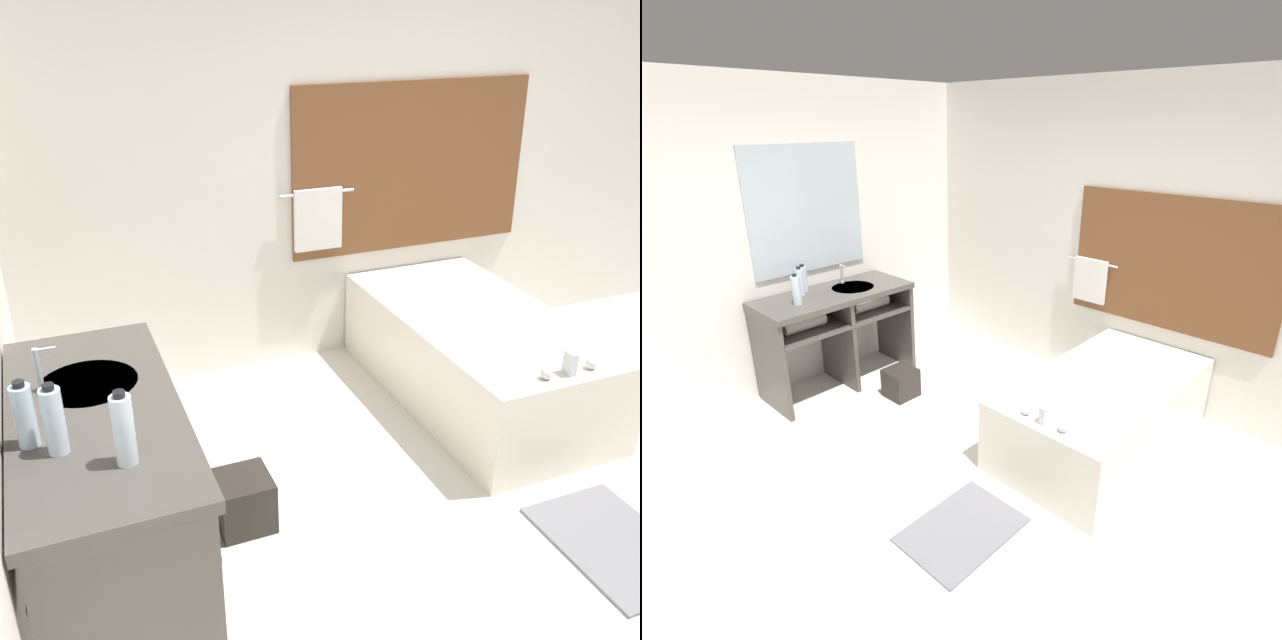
{
  "view_description": "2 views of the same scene",
  "coord_description": "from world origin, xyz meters",
  "views": [
    {
      "loc": [
        -1.96,
        -1.94,
        2.29
      ],
      "look_at": [
        -0.7,
        1.15,
        0.77
      ],
      "focal_mm": 40.0,
      "sensor_mm": 36.0,
      "label": 1
    },
    {
      "loc": [
        1.88,
        -1.81,
        2.35
      ],
      "look_at": [
        -0.78,
        0.96,
        0.8
      ],
      "focal_mm": 28.0,
      "sensor_mm": 36.0,
      "label": 2
    }
  ],
  "objects": [
    {
      "name": "wall_left_with_mirror",
      "position": [
        -2.23,
        0.01,
        1.36
      ],
      "size": [
        0.08,
        7.4,
        2.7
      ],
      "color": "white",
      "rests_on": "ground_plane"
    },
    {
      "name": "wall_back_with_blinds",
      "position": [
        0.01,
        2.23,
        1.35
      ],
      "size": [
        7.4,
        0.13,
        2.7
      ],
      "color": "white",
      "rests_on": "ground_plane"
    },
    {
      "name": "bathtub",
      "position": [
        0.39,
        1.29,
        0.31
      ],
      "size": [
        0.93,
        1.8,
        0.68
      ],
      "color": "silver",
      "rests_on": "ground_plane"
    },
    {
      "name": "sink_faucet",
      "position": [
        -2.05,
        0.65,
        1.0
      ],
      "size": [
        0.09,
        0.04,
        0.18
      ],
      "color": "silver",
      "rests_on": "vanity_counter"
    },
    {
      "name": "ground_plane",
      "position": [
        0.0,
        0.0,
        0.0
      ],
      "size": [
        16.0,
        16.0,
        0.0
      ],
      "primitive_type": "plane",
      "color": "silver",
      "rests_on": "ground"
    },
    {
      "name": "water_bottle_1",
      "position": [
        -2.02,
        0.21,
        1.03
      ],
      "size": [
        0.07,
        0.07,
        0.26
      ],
      "color": "silver",
      "rests_on": "vanity_counter"
    },
    {
      "name": "waste_bin",
      "position": [
        -1.28,
        0.68,
        0.13
      ],
      "size": [
        0.26,
        0.26,
        0.26
      ],
      "color": "#2D2823",
      "rests_on": "ground_plane"
    },
    {
      "name": "vanity_counter",
      "position": [
        -1.88,
        0.47,
        0.66
      ],
      "size": [
        0.62,
        1.38,
        0.91
      ],
      "color": "#4C4742",
      "rests_on": "ground_plane"
    },
    {
      "name": "water_bottle_2",
      "position": [
        -1.82,
        0.06,
        1.04
      ],
      "size": [
        0.07,
        0.07,
        0.27
      ],
      "color": "silver",
      "rests_on": "vanity_counter"
    },
    {
      "name": "water_bottle_3",
      "position": [
        -2.11,
        0.29,
        1.03
      ],
      "size": [
        0.07,
        0.07,
        0.24
      ],
      "color": "silver",
      "rests_on": "vanity_counter"
    },
    {
      "name": "bath_mat",
      "position": [
        0.25,
        -0.11,
        0.01
      ],
      "size": [
        0.51,
        0.72,
        0.02
      ],
      "color": "slate",
      "rests_on": "ground_plane"
    }
  ]
}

